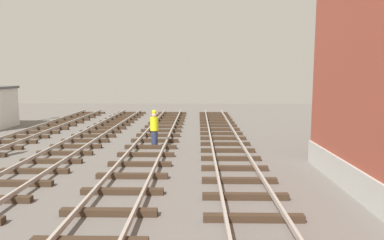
% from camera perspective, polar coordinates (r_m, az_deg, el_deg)
% --- Properties ---
extents(track_worker_distant, '(0.40, 0.40, 1.87)m').
position_cam_1_polar(track_worker_distant, '(17.72, -5.97, -1.41)').
color(track_worker_distant, '#262D4C').
rests_on(track_worker_distant, ground).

